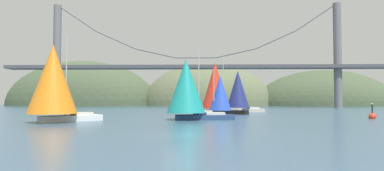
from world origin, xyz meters
The scene contains 11 objects.
ground_plane centered at (0.00, 0.00, 0.00)m, with size 360.00×360.00×0.00m, color #385670.
headland_right centered at (60.00, 135.00, 0.00)m, with size 65.48×44.00×33.56m, color #425138.
headland_left centered at (-55.00, 135.00, 0.00)m, with size 72.28×44.00×42.87m, color #425138.
headland_center centered at (5.00, 135.00, 0.00)m, with size 62.00×44.00×40.13m, color #5B6647.
suspension_bridge centered at (0.00, 95.00, 16.33)m, with size 137.40×6.00×37.77m.
sailboat_teal_sail centered at (-0.15, 21.34, 4.57)m, with size 10.07×6.17×10.16m.
sailboat_blue_spinnaker centered at (4.96, 30.97, 3.75)m, with size 7.27×6.22×8.17m.
sailboat_scarlet_sail centered at (4.87, 42.62, 5.58)m, with size 10.38×8.27×11.85m.
sailboat_orange_sail centered at (-17.14, 15.67, 5.32)m, with size 9.63×10.10×11.62m.
sailboat_navy_sail centered at (10.46, 51.14, 5.03)m, with size 9.69×6.61×9.83m.
channel_buoy centered at (28.06, 25.43, 0.37)m, with size 1.10×1.10×2.64m.
Camera 1 is at (1.77, -27.67, 2.92)m, focal length 31.97 mm.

